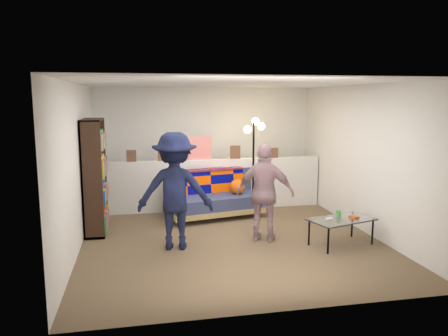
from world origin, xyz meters
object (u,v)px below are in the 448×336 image
Objects in this scene: futon_sofa at (215,198)px; floor_lamp at (254,145)px; bookshelf at (95,180)px; coffee_table at (342,220)px; person_right at (265,193)px; person_left at (175,191)px.

floor_lamp is at bearing 18.73° from futon_sofa.
bookshelf reaches higher than coffee_table.
futon_sofa is 1.26× the size of person_right.
futon_sofa is at bearing -110.37° from person_left.
futon_sofa is at bearing 14.25° from bookshelf.
floor_lamp reaches higher than person_right.
bookshelf is 3.96m from coffee_table.
person_right is at bearing -169.47° from person_left.
futon_sofa is at bearing -47.32° from person_right.
person_left reaches higher than coffee_table.
floor_lamp is at bearing -123.77° from person_left.
coffee_table is 0.59× the size of floor_lamp.
person_right is at bearing 158.71° from coffee_table.
bookshelf reaches higher than person_left.
futon_sofa is 2.51m from coffee_table.
person_right is (-0.32, -1.81, -0.53)m from floor_lamp.
coffee_table is at bearing -21.26° from bookshelf.
futon_sofa reaches higher than coffee_table.
person_left is at bearing -132.19° from floor_lamp.
futon_sofa is 1.05× the size of floor_lamp.
person_right is (-1.07, 0.42, 0.38)m from coffee_table.
coffee_table is (1.57, -1.95, 0.02)m from futon_sofa.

